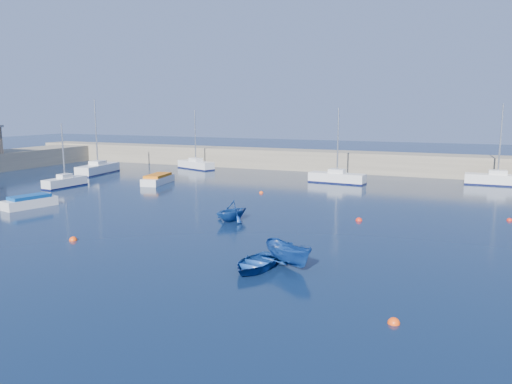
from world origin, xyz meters
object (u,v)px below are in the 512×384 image
at_px(sailboat_3, 65,182).
at_px(sailboat_7, 497,179).
at_px(sailboat_4, 98,169).
at_px(motorboat_2, 158,179).
at_px(motorboat_1, 30,202).
at_px(sailboat_6, 337,177).
at_px(dinghy_left, 232,211).
at_px(dinghy_center, 256,263).
at_px(dinghy_right, 289,254).
at_px(sailboat_5, 196,165).

distance_m(sailboat_3, sailboat_7, 46.14).
distance_m(sailboat_4, motorboat_2, 12.51).
bearing_deg(sailboat_4, motorboat_1, -71.67).
relative_size(sailboat_6, dinghy_left, 2.87).
distance_m(sailboat_6, dinghy_center, 31.69).
relative_size(sailboat_7, dinghy_right, 2.58).
height_order(sailboat_5, sailboat_7, sailboat_7).
xyz_separation_m(sailboat_3, sailboat_7, (41.81, 19.50, 0.09)).
height_order(sailboat_3, motorboat_2, sailboat_3).
xyz_separation_m(sailboat_3, motorboat_1, (5.42, -9.59, -0.07)).
distance_m(sailboat_4, sailboat_7, 47.07).
bearing_deg(sailboat_3, dinghy_center, -26.83).
height_order(sailboat_6, motorboat_2, sailboat_6).
xyz_separation_m(sailboat_5, dinghy_left, (18.63, -27.09, 0.16)).
xyz_separation_m(motorboat_1, dinghy_center, (23.74, -7.61, -0.13)).
bearing_deg(sailboat_7, motorboat_2, 111.39).
bearing_deg(dinghy_right, sailboat_7, 14.32).
bearing_deg(dinghy_center, sailboat_7, 77.26).
distance_m(sailboat_5, dinghy_center, 44.29).
xyz_separation_m(dinghy_center, dinghy_left, (-6.06, 9.68, 0.39)).
bearing_deg(sailboat_3, sailboat_5, 80.86).
xyz_separation_m(sailboat_3, dinghy_center, (29.16, -17.20, -0.19)).
height_order(sailboat_4, sailboat_6, sailboat_4).
relative_size(sailboat_4, sailboat_7, 1.08).
relative_size(sailboat_4, dinghy_right, 2.78).
xyz_separation_m(sailboat_5, sailboat_7, (37.35, -0.06, 0.04)).
bearing_deg(dinghy_left, dinghy_right, -26.11).
relative_size(sailboat_4, sailboat_6, 1.13).
xyz_separation_m(sailboat_7, dinghy_right, (-11.30, -35.47, 0.00)).
relative_size(sailboat_7, motorboat_2, 1.62).
bearing_deg(motorboat_1, sailboat_6, 63.69).
height_order(sailboat_3, sailboat_5, sailboat_5).
height_order(sailboat_7, motorboat_1, sailboat_7).
distance_m(sailboat_4, sailboat_5, 12.88).
xyz_separation_m(sailboat_6, dinghy_left, (-2.40, -21.79, 0.14)).
height_order(motorboat_1, dinghy_left, dinghy_left).
height_order(sailboat_3, sailboat_4, sailboat_4).
distance_m(sailboat_6, motorboat_2, 19.80).
bearing_deg(dinghy_center, sailboat_3, 155.73).
relative_size(sailboat_5, sailboat_7, 0.92).
relative_size(sailboat_4, dinghy_center, 2.65).
relative_size(sailboat_4, motorboat_2, 1.74).
distance_m(dinghy_left, dinghy_right, 11.24).
bearing_deg(sailboat_5, dinghy_right, -121.63).
bearing_deg(sailboat_3, motorboat_1, -56.84).
height_order(motorboat_1, dinghy_center, motorboat_1).
bearing_deg(sailboat_4, sailboat_5, 39.07).
relative_size(sailboat_6, dinghy_right, 2.46).
xyz_separation_m(sailboat_4, sailboat_5, (8.79, 9.42, -0.06)).
height_order(motorboat_1, motorboat_2, motorboat_2).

